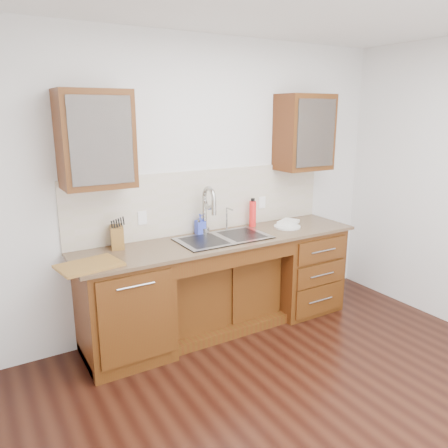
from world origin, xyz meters
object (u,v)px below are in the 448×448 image
water_bottle (253,214)px  knife_block (117,237)px  soap_bottle (200,224)px  cutting_board (89,265)px  plate (287,227)px

water_bottle → knife_block: size_ratio=1.36×
soap_bottle → knife_block: 0.80m
soap_bottle → cutting_board: soap_bottle is taller
knife_block → cutting_board: (-0.33, -0.35, -0.08)m
soap_bottle → plate: size_ratio=0.72×
plate → cutting_board: 1.99m
soap_bottle → cutting_board: (-1.13, -0.36, -0.09)m
water_bottle → plate: 0.37m
soap_bottle → cutting_board: 1.19m
water_bottle → knife_block: (-1.39, 0.00, -0.03)m
soap_bottle → water_bottle: size_ratio=0.75×
water_bottle → knife_block: water_bottle is taller
soap_bottle → knife_block: bearing=-176.9°
water_bottle → cutting_board: water_bottle is taller
soap_bottle → water_bottle: 0.59m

